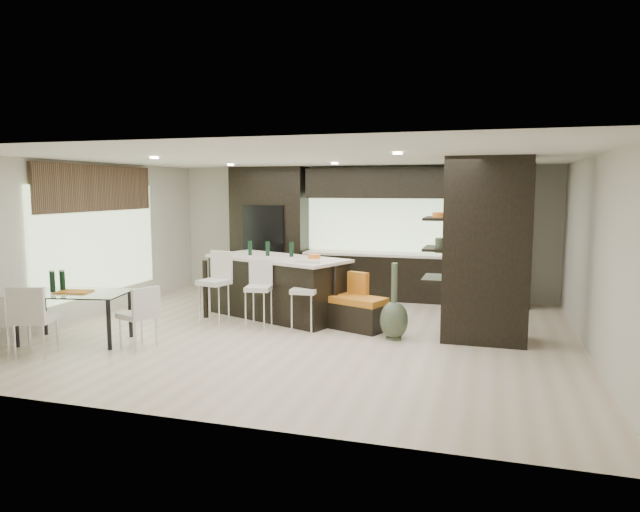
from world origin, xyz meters
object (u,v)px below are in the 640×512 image
(stool_mid, at_px, (259,301))
(stool_right, at_px, (305,303))
(kitchen_island, at_px, (277,287))
(chair_near, at_px, (36,323))
(chair_end, at_px, (138,319))
(bench, at_px, (346,311))
(floor_vase, at_px, (394,301))
(stool_left, at_px, (214,295))
(dining_table, at_px, (75,317))
(chair_far, at_px, (10,325))

(stool_mid, xyz_separation_m, stool_right, (0.78, -0.00, 0.00))
(kitchen_island, xyz_separation_m, chair_near, (-2.23, -3.19, -0.08))
(stool_mid, xyz_separation_m, chair_end, (-1.17, -1.59, -0.03))
(bench, xyz_separation_m, chair_near, (-3.58, -2.78, 0.19))
(bench, distance_m, chair_near, 4.53)
(stool_right, distance_m, chair_end, 2.52)
(floor_vase, xyz_separation_m, chair_end, (-3.38, -1.51, -0.17))
(kitchen_island, height_order, bench, kitchen_island)
(stool_left, height_order, chair_near, stool_left)
(stool_right, bearing_deg, stool_mid, 176.50)
(stool_mid, height_order, chair_end, stool_mid)
(stool_mid, relative_size, chair_near, 0.98)
(kitchen_island, relative_size, stool_left, 2.61)
(stool_mid, relative_size, stool_right, 0.99)
(stool_mid, height_order, floor_vase, floor_vase)
(dining_table, relative_size, chair_far, 2.00)
(dining_table, distance_m, chair_near, 0.76)
(kitchen_island, bearing_deg, stool_right, -25.28)
(chair_near, bearing_deg, dining_table, 73.95)
(chair_near, bearing_deg, stool_mid, 30.32)
(floor_vase, height_order, chair_near, floor_vase)
(dining_table, bearing_deg, chair_near, -101.04)
(stool_right, relative_size, dining_table, 0.58)
(kitchen_island, height_order, chair_far, kitchen_island)
(stool_right, relative_size, floor_vase, 0.78)
(dining_table, xyz_separation_m, chair_far, (-0.48, -0.72, 0.01))
(stool_right, xyz_separation_m, floor_vase, (1.43, -0.08, 0.13))
(stool_left, distance_m, stool_mid, 0.79)
(kitchen_island, xyz_separation_m, stool_right, (0.78, -0.85, -0.09))
(stool_mid, height_order, chair_near, chair_near)
(stool_left, bearing_deg, stool_right, 14.43)
(bench, height_order, chair_near, chair_near)
(stool_right, height_order, chair_far, stool_right)
(floor_vase, distance_m, dining_table, 4.70)
(bench, xyz_separation_m, dining_table, (-3.58, -2.02, 0.11))
(stool_mid, relative_size, bench, 0.65)
(dining_table, height_order, chair_near, chair_near)
(dining_table, distance_m, chair_far, 0.86)
(floor_vase, bearing_deg, dining_table, -161.28)
(bench, xyz_separation_m, chair_far, (-4.05, -2.74, 0.12))
(stool_left, xyz_separation_m, dining_table, (-1.45, -1.57, -0.12))
(kitchen_island, distance_m, floor_vase, 2.40)
(stool_left, relative_size, chair_far, 1.28)
(kitchen_island, relative_size, chair_end, 3.12)
(stool_left, bearing_deg, bench, 25.80)
(bench, distance_m, chair_far, 4.90)
(kitchen_island, distance_m, bench, 1.43)
(stool_mid, xyz_separation_m, bench, (1.34, 0.43, -0.18))
(dining_table, relative_size, chair_near, 1.69)
(chair_near, relative_size, chair_far, 1.18)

